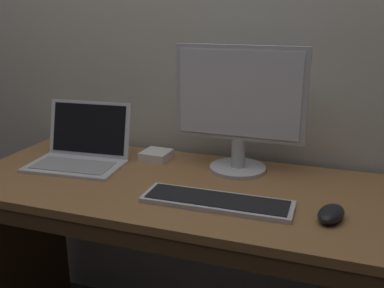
# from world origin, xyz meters

# --- Properties ---
(back_wall) EXTENTS (3.87, 0.04, 2.62)m
(back_wall) POSITION_xyz_m (0.00, 0.36, 1.31)
(back_wall) COLOR beige
(back_wall) RESTS_ON ground
(desk) EXTENTS (1.41, 0.62, 0.77)m
(desk) POSITION_xyz_m (0.00, -0.01, 0.52)
(desk) COLOR olive
(desk) RESTS_ON ground
(laptop_silver) EXTENTS (0.35, 0.29, 0.22)m
(laptop_silver) POSITION_xyz_m (-0.39, 0.07, 0.82)
(laptop_silver) COLOR silver
(laptop_silver) RESTS_ON desk
(external_monitor) EXTENTS (0.45, 0.20, 0.44)m
(external_monitor) POSITION_xyz_m (0.18, 0.18, 1.00)
(external_monitor) COLOR #B7B7BC
(external_monitor) RESTS_ON desk
(wired_keyboard) EXTENTS (0.45, 0.14, 0.02)m
(wired_keyboard) POSITION_xyz_m (0.19, -0.11, 0.77)
(wired_keyboard) COLOR #BCBCC1
(wired_keyboard) RESTS_ON desk
(computer_mouse) EXTENTS (0.09, 0.13, 0.04)m
(computer_mouse) POSITION_xyz_m (0.51, -0.11, 0.79)
(computer_mouse) COLOR black
(computer_mouse) RESTS_ON desk
(external_drive_box) EXTENTS (0.11, 0.11, 0.03)m
(external_drive_box) POSITION_xyz_m (-0.14, 0.20, 0.78)
(external_drive_box) COLOR silver
(external_drive_box) RESTS_ON desk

